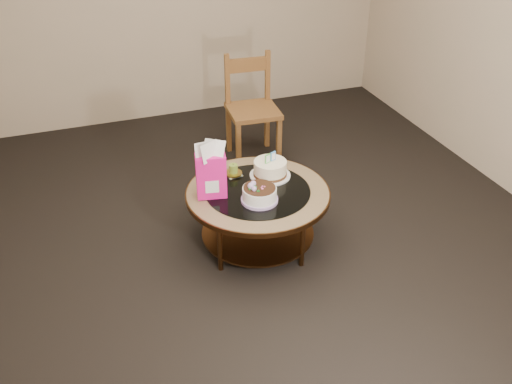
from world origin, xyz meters
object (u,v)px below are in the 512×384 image
object	(u,v)px
cream_cake	(270,169)
gift_bag	(211,170)
coffee_table	(258,200)
decorated_cake	(259,195)
dining_chair	(252,108)

from	to	relation	value
cream_cake	gift_bag	xyz separation A→B (m)	(-0.47, -0.11, 0.14)
coffee_table	decorated_cake	world-z (taller)	decorated_cake
gift_bag	dining_chair	world-z (taller)	dining_chair
decorated_cake	coffee_table	bearing A→B (deg)	74.17
coffee_table	dining_chair	world-z (taller)	dining_chair
coffee_table	decorated_cake	distance (m)	0.19
coffee_table	gift_bag	distance (m)	0.43
coffee_table	decorated_cake	bearing A→B (deg)	-105.83
coffee_table	cream_cake	bearing A→B (deg)	45.68
cream_cake	decorated_cake	bearing A→B (deg)	-146.83
decorated_cake	gift_bag	world-z (taller)	gift_bag
gift_bag	dining_chair	size ratio (longest dim) A/B	0.43
cream_cake	gift_bag	world-z (taller)	gift_bag
decorated_cake	cream_cake	size ratio (longest dim) A/B	0.85
cream_cake	dining_chair	size ratio (longest dim) A/B	0.31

